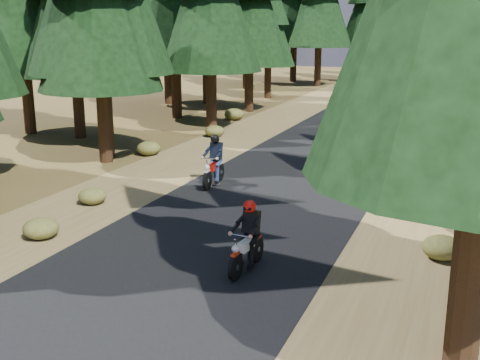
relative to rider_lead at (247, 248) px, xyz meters
The scene contains 7 objects.
ground 2.15m from the rider_lead, 130.65° to the left, with size 120.00×120.00×0.00m, color #423017.
road 6.74m from the rider_lead, 101.67° to the left, with size 6.00×100.00×0.01m, color black.
shoulder_l 8.90m from the rider_lead, 132.15° to the left, with size 3.20×100.00×0.01m, color brown.
shoulder_r 7.36m from the rider_lead, 63.80° to the left, with size 3.20×100.00×0.01m, color brown.
understory_shrubs 8.83m from the rider_lead, 95.07° to the left, with size 13.91×31.84×0.63m.
rider_lead is the anchor object (origin of this frame).
rider_follow 6.94m from the rider_lead, 119.57° to the left, with size 0.68×1.86×1.63m.
Camera 1 is at (5.53, -12.57, 5.03)m, focal length 45.00 mm.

